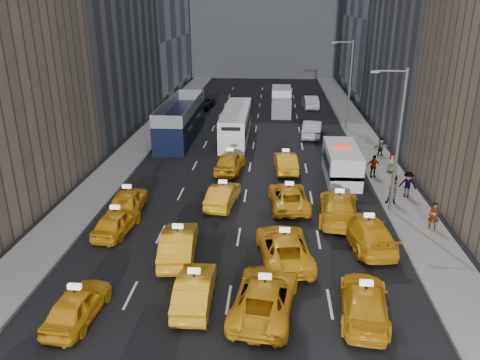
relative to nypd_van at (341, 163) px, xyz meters
The scene contains 36 objects.
ground 19.27m from the nypd_van, 111.22° to the right, with size 160.00×160.00×0.00m, color black.
sidewalk_west 18.87m from the nypd_van, 157.96° to the left, with size 3.00×90.00×0.15m, color gray.
sidewalk_east 7.98m from the nypd_van, 63.41° to the left, with size 3.00×90.00×0.15m, color gray.
curb_west 17.54m from the nypd_van, 156.18° to the left, with size 0.15×90.00×0.18m, color slate.
curb_east 7.45m from the nypd_van, 73.54° to the left, with size 0.15×90.00×0.18m, color slate.
streetlight_near 7.36m from the nypd_van, 69.47° to the right, with size 2.15×0.22×9.00m.
streetlight_far 14.73m from the nypd_van, 81.03° to the left, with size 2.15×0.22×9.00m.
taxi_4 22.08m from the nypd_van, 126.48° to the right, with size 1.62×4.02×1.37m, color orange.
taxi_5 18.35m from the nypd_van, 117.31° to the right, with size 1.51×4.33×1.43m, color orange.
taxi_6 17.45m from the nypd_van, 107.85° to the right, with size 2.47×5.37×1.49m, color orange.
taxi_7 16.68m from the nypd_van, 93.94° to the right, with size 1.95×4.79×1.39m, color orange.
taxi_8 17.17m from the nypd_van, 144.61° to the right, with size 1.64×4.08×1.39m, color orange.
taxi_9 15.88m from the nypd_van, 128.53° to the right, with size 1.67×4.78×1.57m, color orange.
taxi_10 13.09m from the nypd_van, 109.92° to the right, with size 2.50×5.42×1.51m, color orange.
taxi_11 10.34m from the nypd_van, 89.41° to the right, with size 2.17×5.34×1.55m, color orange.
taxi_12 15.87m from the nypd_van, 153.09° to the right, with size 1.84×4.56×1.55m, color orange.
taxi_13 10.04m from the nypd_van, 146.07° to the right, with size 1.51×4.34×1.43m, color orange.
taxi_14 6.86m from the nypd_van, 126.16° to the right, with size 2.33×5.05×1.40m, color orange.
taxi_15 7.20m from the nypd_van, 98.51° to the right, with size 2.27×5.59×1.62m, color orange.
taxi_16 8.51m from the nypd_van, behind, with size 1.87×4.65×1.58m, color orange.
taxi_17 4.38m from the nypd_van, 162.02° to the left, with size 1.56×4.47×1.47m, color orange.
nypd_van is the anchor object (origin of this frame).
double_decker 17.41m from the nypd_van, 144.14° to the left, with size 3.57×12.41×3.56m.
city_bus 13.61m from the nypd_van, 130.00° to the left, with size 3.64×11.44×2.90m.
box_truck 21.92m from the nypd_van, 101.30° to the left, with size 2.54×6.57×2.96m.
misc_car_0 11.61m from the nypd_van, 96.62° to the left, with size 1.75×5.02×1.65m, color #ADAEB5.
misc_car_1 27.46m from the nypd_van, 120.59° to the left, with size 2.26×4.90×1.36m, color black.
misc_car_2 29.80m from the nypd_van, 97.89° to the left, with size 1.99×4.90×1.42m, color gray.
misc_car_3 26.27m from the nypd_van, 111.99° to the left, with size 1.69×4.20×1.43m, color black.
misc_car_4 24.84m from the nypd_van, 91.55° to the left, with size 1.68×4.83×1.59m, color #ACAEB4.
pedestrian_0 9.39m from the nypd_van, 63.41° to the right, with size 0.59×0.39×1.62m, color gray.
pedestrian_1 5.65m from the nypd_van, 61.42° to the right, with size 0.93×0.51×1.91m, color gray.
pedestrian_2 5.39m from the nypd_van, 43.52° to the right, with size 1.17×0.48×1.81m, color gray.
pedestrian_3 2.38m from the nypd_van, ahead, with size 1.00×0.46×1.71m, color gray.
pedestrian_4 4.12m from the nypd_van, 15.97° to the left, with size 0.75×0.41×1.53m, color gray.
pedestrian_5 6.70m from the nypd_van, 53.14° to the left, with size 1.41×0.41×1.53m, color gray.
Camera 1 is at (1.79, -15.58, 12.52)m, focal length 35.00 mm.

